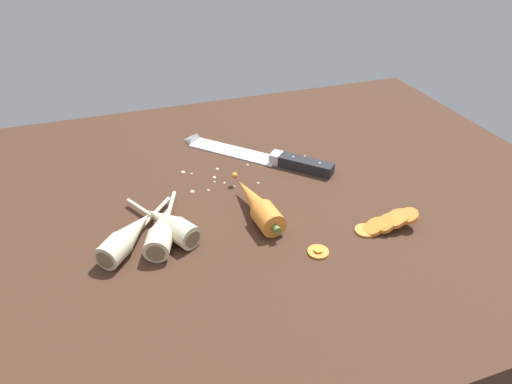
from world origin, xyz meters
TOP-DOWN VIEW (x-y plane):
  - ground_plane at (0.00, 0.00)cm, footprint 120.00×90.00cm
  - chefs_knife at (4.13, 13.34)cm, footprint 26.60×27.24cm
  - whole_carrot at (-1.35, -6.60)cm, footprint 5.38×18.93cm
  - parsnip_front at (-17.69, -8.02)cm, footprint 7.98×17.31cm
  - parsnip_mid_left at (-16.37, -7.07)cm, footprint 10.31×16.23cm
  - parsnip_mid_right at (-22.97, -7.95)cm, footprint 13.47×15.61cm
  - carrot_slice_stack at (17.30, -17.17)cm, footprint 10.61×4.31cm
  - carrot_slice_stray_near at (4.26, -19.04)cm, footprint 3.31×3.31cm
  - mince_crumbs at (-1.39, 8.53)cm, footprint 26.11×10.84cm

SIDE VIEW (x-z plane):
  - ground_plane at x=0.00cm, z-range -4.00..0.00cm
  - mince_crumbs at x=-1.39cm, z-range -0.09..0.81cm
  - carrot_slice_stray_near at x=4.26cm, z-range 0.01..0.71cm
  - chefs_knife at x=4.13cm, z-range -1.44..2.74cm
  - carrot_slice_stack at x=17.30cm, z-range -0.51..2.94cm
  - parsnip_mid_right at x=-22.97cm, z-range -0.02..3.98cm
  - parsnip_front at x=-17.69cm, z-range -0.02..3.98cm
  - parsnip_mid_left at x=-16.37cm, z-range -0.02..3.98cm
  - whole_carrot at x=-1.35cm, z-range 0.00..4.20cm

